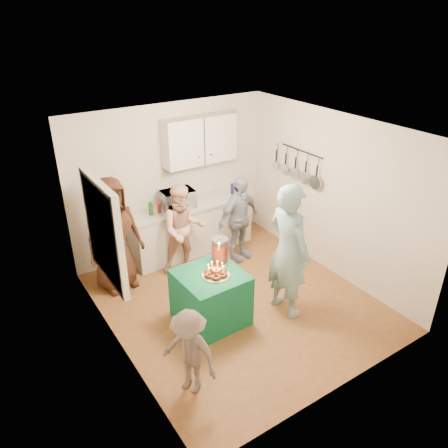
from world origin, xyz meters
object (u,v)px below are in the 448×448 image
punch_jar (220,251)px  woman_back_center (184,229)px  man_birthday (288,251)px  woman_back_right (239,219)px  child_near_left (190,352)px  counter (192,229)px  party_table (211,297)px  woman_back_left (113,235)px  microwave (178,199)px

punch_jar → woman_back_center: 1.15m
man_birthday → woman_back_right: man_birthday is taller
child_near_left → punch_jar: bearing=108.8°
counter → party_table: size_ratio=2.59×
man_birthday → woman_back_left: size_ratio=1.08×
microwave → man_birthday: size_ratio=0.28×
woman_back_center → counter: bearing=65.9°
counter → party_table: (-0.74, -1.85, -0.05)m
man_birthday → woman_back_right: size_ratio=1.31×
microwave → child_near_left: microwave is taller
party_table → man_birthday: man_birthday is taller
microwave → party_table: microwave is taller
microwave → child_near_left: 3.12m
microwave → woman_back_left: size_ratio=0.30×
punch_jar → woman_back_center: woman_back_center is taller
microwave → woman_back_center: woman_back_center is taller
man_birthday → woman_back_center: bearing=18.2°
party_table → woman_back_center: (0.32, 1.34, 0.38)m
counter → woman_back_right: woman_back_right is taller
punch_jar → man_birthday: bearing=-38.9°
microwave → counter: bearing=4.0°
party_table → woman_back_left: (-0.77, 1.50, 0.53)m
microwave → punch_jar: (-0.22, -1.64, -0.13)m
man_birthday → microwave: bearing=9.3°
counter → woman_back_left: (-1.52, -0.34, 0.48)m
woman_back_center → woman_back_right: bearing=5.6°
woman_back_center → child_near_left: bearing=-101.3°
counter → woman_back_right: size_ratio=1.47×
woman_back_center → child_near_left: woman_back_center is taller
counter → microwave: (-0.24, 0.00, 0.63)m
counter → punch_jar: bearing=-105.7°
woman_back_left → woman_back_right: 2.09m
punch_jar → child_near_left: size_ratio=0.31×
woman_back_left → woman_back_right: (2.06, -0.33, -0.16)m
counter → child_near_left: (-1.58, -2.77, 0.11)m
counter → woman_back_center: size_ratio=1.46×
microwave → child_near_left: bearing=-111.9°
microwave → man_birthday: man_birthday is taller
microwave → punch_jar: microwave is taller
woman_back_right → microwave: bearing=128.7°
punch_jar → child_near_left: 1.64m
counter → child_near_left: bearing=-119.8°
woman_back_left → woman_back_right: bearing=-16.8°
counter → party_table: counter is taller
man_birthday → woman_back_right: (0.27, 1.55, -0.23)m
punch_jar → man_birthday: (0.73, -0.59, 0.05)m
microwave → party_table: size_ratio=0.64×
counter → child_near_left: child_near_left is taller
woman_back_left → woman_back_right: woman_back_left is taller
counter → woman_back_center: (-0.42, -0.50, 0.33)m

